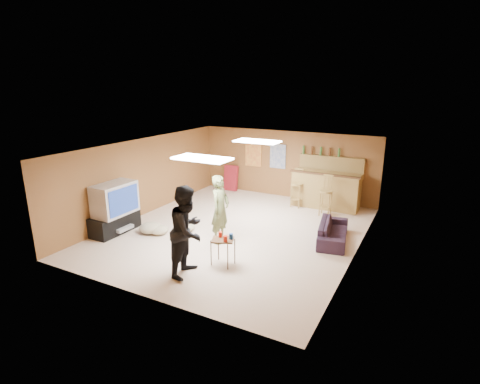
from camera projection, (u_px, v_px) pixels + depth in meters
The scene contains 32 objects.
ground at pixel (236, 231), 9.69m from camera, with size 7.00×7.00×0.00m, color #CAB19A.
ceiling at pixel (236, 147), 9.07m from camera, with size 6.00×7.00×0.02m, color silver.
wall_back at pixel (286, 164), 12.35m from camera, with size 6.00×0.02×2.20m, color brown.
wall_front at pixel (140, 240), 6.41m from camera, with size 6.00×0.02×2.20m, color brown.
wall_left at pixel (144, 177), 10.73m from camera, with size 0.02×7.00×2.20m, color brown.
wall_right at pixel (359, 208), 8.04m from camera, with size 0.02×7.00×2.20m, color brown.
tv_stand at pixel (115, 223), 9.56m from camera, with size 0.55×1.30×0.50m, color black.
dvd_box at pixel (122, 228), 9.49m from camera, with size 0.35×0.50×0.08m, color #B2B2B7.
tv_body at pixel (115, 199), 9.35m from camera, with size 0.60×1.10×0.80m, color #B2B2B7.
tv_screen at pixel (124, 201), 9.21m from camera, with size 0.02×0.95×0.65m, color navy.
bar_counter at pixel (326, 190), 11.37m from camera, with size 2.00×0.60×1.10m, color olive.
bar_lip at pixel (325, 174), 11.00m from camera, with size 2.10×0.12×0.05m, color #3E2614.
bar_shelf at pixel (332, 157), 11.49m from camera, with size 2.00×0.18×0.05m, color olive.
bar_backing at pixel (331, 166), 11.59m from camera, with size 2.00×0.14×0.60m, color olive.
poster_left at pixel (253, 154), 12.79m from camera, with size 0.60×0.03×0.85m, color #BF3F26.
poster_right at pixel (278, 156), 12.39m from camera, with size 0.55×0.03×0.80m, color #334C99.
folding_chair_stack at pixel (231, 178), 13.26m from camera, with size 0.50×0.14×0.90m, color maroon.
ceiling_panel_front at pixel (202, 158), 7.81m from camera, with size 1.20×0.60×0.04m, color white.
ceiling_panel_back at pixel (257, 141), 10.10m from camera, with size 1.20×0.60×0.04m, color white.
person_olive at pixel (220, 209), 8.82m from camera, with size 0.60×0.39×1.64m, color #5A6339.
person_black at pixel (188, 231), 7.30m from camera, with size 0.89×0.69×1.83m, color black.
sofa at pixel (333, 231), 9.03m from camera, with size 1.63×0.64×0.48m, color black.
tray_table at pixel (223, 252), 7.83m from camera, with size 0.44×0.35×0.58m, color #3E2614.
cup_red_near at pixel (220, 234), 7.84m from camera, with size 0.08×0.08×0.11m, color red.
cup_red_far at pixel (225, 239), 7.62m from camera, with size 0.09×0.09×0.12m, color red.
cup_blue at pixel (231, 236), 7.74m from camera, with size 0.09×0.09×0.12m, color navy.
bar_stool_left at pixel (297, 188), 11.43m from camera, with size 0.37×0.37×1.17m, color olive, non-canonical shape.
bar_stool_right at pixel (326, 193), 10.65m from camera, with size 0.42×0.42×1.33m, color olive, non-canonical shape.
cushion_near_tv at pixel (151, 228), 9.55m from camera, with size 0.59×0.59×0.26m, color gray.
cushion_mid at pixel (186, 227), 9.65m from camera, with size 0.48×0.48×0.21m, color gray.
cushion_far at pixel (159, 230), 9.48m from camera, with size 0.47×0.47×0.21m, color gray.
bottle_row at pixel (321, 151), 11.58m from camera, with size 1.20×0.08×0.26m, color #3F7233, non-canonical shape.
Camera 1 is at (4.29, -7.94, 3.69)m, focal length 28.00 mm.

